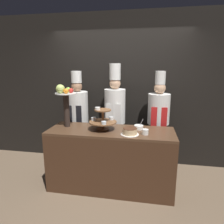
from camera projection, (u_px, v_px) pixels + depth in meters
ground_plane at (107, 199)px, 2.84m from camera, size 14.00×14.00×0.00m
wall_back at (120, 90)px, 3.78m from camera, size 10.00×0.06×2.80m
buffet_counter at (111, 159)px, 3.05m from camera, size 1.86×0.64×0.93m
tiered_stand at (103, 120)px, 2.92m from camera, size 0.41×0.41×0.35m
fruit_pedestal at (65, 99)px, 3.02m from camera, size 0.33×0.33×0.66m
cake_round at (130, 131)px, 2.74m from camera, size 0.25×0.25×0.09m
cup_white at (145, 132)px, 2.74m from camera, size 0.09×0.09×0.07m
serving_bowl_far at (139, 127)px, 2.98m from camera, size 0.14×0.14×0.16m
chef_left at (78, 115)px, 3.64m from camera, size 0.38×0.38×1.77m
chef_center_left at (115, 114)px, 3.51m from camera, size 0.36×0.36×1.89m
chef_center_right at (158, 119)px, 3.40m from camera, size 0.36×0.36×1.77m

